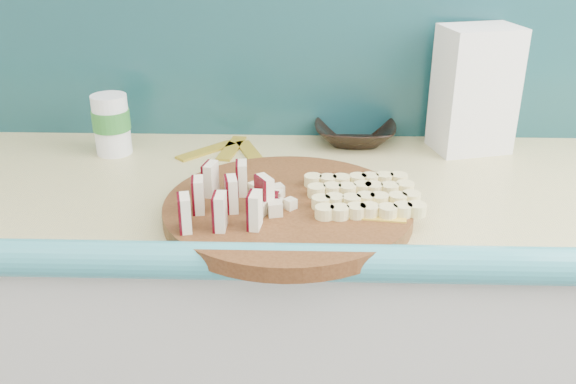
# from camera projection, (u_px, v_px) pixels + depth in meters

# --- Properties ---
(kitchen_counter) EXTENTS (2.20, 0.63, 0.91)m
(kitchen_counter) POSITION_uv_depth(u_px,v_px,m) (212.00, 364.00, 1.46)
(kitchen_counter) COLOR silver
(kitchen_counter) RESTS_ON ground
(backsplash) EXTENTS (2.20, 0.02, 0.50)m
(backsplash) POSITION_uv_depth(u_px,v_px,m) (214.00, 27.00, 1.42)
(backsplash) COLOR teal
(backsplash) RESTS_ON kitchen_counter
(cutting_board) EXTENTS (0.48, 0.48, 0.03)m
(cutting_board) POSITION_uv_depth(u_px,v_px,m) (288.00, 209.00, 1.13)
(cutting_board) COLOR #42220E
(cutting_board) RESTS_ON kitchen_counter
(apple_wedges) EXTENTS (0.15, 0.18, 0.06)m
(apple_wedges) POSITION_uv_depth(u_px,v_px,m) (226.00, 196.00, 1.07)
(apple_wedges) COLOR #FBEDC9
(apple_wedges) RESTS_ON cutting_board
(apple_chunks) EXTENTS (0.07, 0.07, 0.02)m
(apple_chunks) POSITION_uv_depth(u_px,v_px,m) (272.00, 197.00, 1.12)
(apple_chunks) COLOR #FCEECA
(apple_chunks) RESTS_ON cutting_board
(banana_slices) EXTENTS (0.20, 0.18, 0.02)m
(banana_slices) POSITION_uv_depth(u_px,v_px,m) (363.00, 195.00, 1.13)
(banana_slices) COLOR #FBEB99
(banana_slices) RESTS_ON cutting_board
(brown_bowl) EXTENTS (0.19, 0.19, 0.05)m
(brown_bowl) POSITION_uv_depth(u_px,v_px,m) (355.00, 133.00, 1.46)
(brown_bowl) COLOR black
(brown_bowl) RESTS_ON kitchen_counter
(flour_bag) EXTENTS (0.18, 0.15, 0.27)m
(flour_bag) POSITION_uv_depth(u_px,v_px,m) (475.00, 90.00, 1.38)
(flour_bag) COLOR white
(flour_bag) RESTS_ON kitchen_counter
(canister) EXTENTS (0.08, 0.08, 0.13)m
(canister) POSITION_uv_depth(u_px,v_px,m) (111.00, 123.00, 1.38)
(canister) COLOR white
(canister) RESTS_ON kitchen_counter
(sponge) EXTENTS (0.11, 0.08, 0.03)m
(sponge) POSITION_uv_depth(u_px,v_px,m) (376.00, 218.00, 1.09)
(sponge) COLOR gold
(sponge) RESTS_ON kitchen_counter
(banana_peel) EXTENTS (0.20, 0.17, 0.01)m
(banana_peel) POSITION_uv_depth(u_px,v_px,m) (230.00, 151.00, 1.42)
(banana_peel) COLOR gold
(banana_peel) RESTS_ON kitchen_counter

